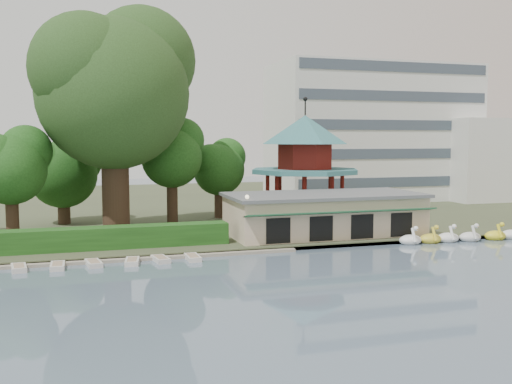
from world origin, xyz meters
name	(u,v)px	position (x,y,z in m)	size (l,w,h in m)	color
ground_plane	(317,315)	(0.00, 0.00, 0.00)	(220.00, 220.00, 0.00)	slate
shore	(172,205)	(0.00, 52.00, 0.20)	(220.00, 70.00, 0.40)	#424930
embankment	(235,252)	(0.00, 17.30, 0.15)	(220.00, 0.60, 0.30)	gray
dock	(85,261)	(-12.00, 17.20, 0.12)	(34.00, 1.60, 0.24)	gray
boathouse	(324,213)	(10.00, 21.97, 2.37)	(18.60, 9.39, 3.90)	#CEB395
pavilion	(305,157)	(12.00, 32.00, 7.48)	(12.40, 12.40, 13.50)	#CEB395
office_building	(390,137)	(32.67, 49.00, 9.73)	(38.00, 18.00, 20.00)	silver
hedge	(45,241)	(-15.00, 20.50, 1.30)	(30.00, 2.00, 1.80)	#215219
lamp_post	(247,210)	(1.50, 19.00, 3.34)	(0.36, 0.36, 4.28)	black
big_tree	(115,82)	(-8.81, 28.23, 14.80)	(15.69, 14.62, 22.07)	#3A281C
small_trees	(78,167)	(-12.46, 32.09, 6.65)	(39.05, 16.83, 11.33)	#3A281C
swan_boats	(500,235)	(25.79, 16.57, 0.40)	(21.35, 2.11, 1.92)	white
moored_rowboats	(37,267)	(-15.30, 15.84, 0.18)	(24.46, 2.65, 0.36)	beige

